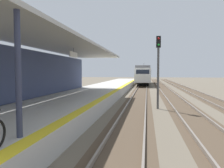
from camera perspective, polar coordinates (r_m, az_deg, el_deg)
name	(u,v)px	position (r m, az deg, el deg)	size (l,w,h in m)	color
station_platform	(85,98)	(18.19, -7.26, -3.75)	(5.00, 80.00, 0.91)	#B7B5AD
station_building_with_canopy	(29,72)	(13.63, -21.50, 3.03)	(4.85, 24.00, 4.43)	#4C4C4C
track_pair_nearest_platform	(139,98)	(21.46, 7.25, -3.77)	(2.34, 120.00, 0.16)	#4C3D2D
track_pair_middle	(174,99)	(21.60, 16.32, -3.83)	(2.34, 120.00, 0.16)	#4C3D2D
track_pair_far_side	(211,99)	(22.27, 25.06, -3.79)	(2.34, 120.00, 0.16)	#4C3D2D
approaching_train	(144,74)	(46.40, 8.48, 2.59)	(2.93, 19.60, 4.76)	silver
rail_signal_post	(158,64)	(15.53, 12.34, 5.16)	(0.32, 0.34, 5.20)	#4C4C4C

